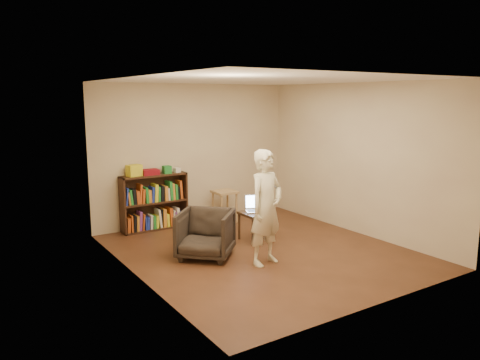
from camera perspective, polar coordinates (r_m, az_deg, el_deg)
floor at (r=7.32m, az=2.81°, el=-8.68°), size 4.50×4.50×0.00m
ceiling at (r=6.94m, az=3.00°, el=12.10°), size 4.50×4.50×0.00m
wall_back at (r=8.92m, az=-5.60°, el=3.24°), size 4.00×0.00×4.00m
wall_left at (r=6.08m, az=-12.58°, el=-0.14°), size 0.00×4.50×4.50m
wall_right at (r=8.34m, az=14.13°, el=2.51°), size 0.00×4.50×4.50m
bookshelf at (r=8.55m, az=-10.43°, el=-3.03°), size 1.20×0.30×1.00m
box_yellow at (r=8.31m, az=-12.77°, el=1.14°), size 0.27×0.21×0.20m
red_cloth at (r=8.41m, az=-10.89°, el=0.96°), size 0.30×0.23×0.10m
box_green at (r=8.51m, az=-8.90°, el=1.26°), size 0.14×0.14×0.14m
box_white at (r=8.60m, az=-7.70°, el=1.21°), size 0.12×0.12×0.08m
stool at (r=8.90m, az=-1.88°, el=-2.06°), size 0.42×0.42×0.60m
armchair at (r=6.98m, az=-4.22°, el=-6.59°), size 1.09×1.09×0.71m
side_table at (r=7.75m, az=1.99°, el=-4.53°), size 0.47×0.47×0.48m
laptop at (r=7.81m, az=1.96°, el=-3.35°), size 0.45×0.42×0.27m
person at (r=6.59m, az=3.19°, el=-3.38°), size 0.67×0.52×1.64m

